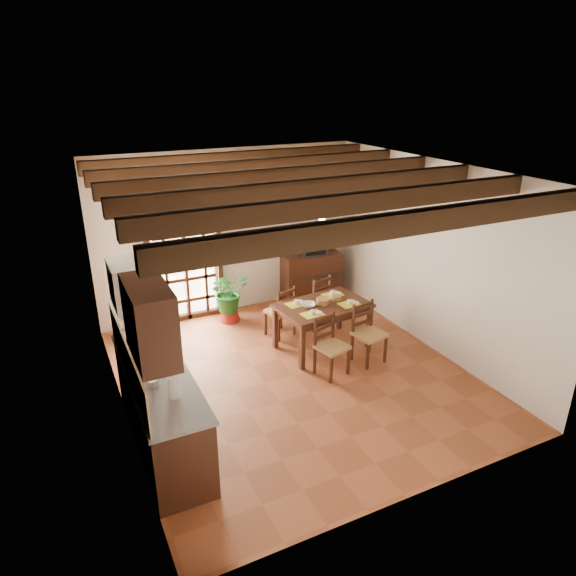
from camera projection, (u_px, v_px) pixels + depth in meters
ground_plane at (294, 375)px, 7.13m from camera, size 5.00×5.00×0.00m
room_shell at (295, 251)px, 6.44m from camera, size 4.52×5.02×2.81m
ceiling_beams at (295, 181)px, 6.11m from camera, size 4.50×4.34×0.20m
french_door at (184, 253)px, 8.40m from camera, size 1.26×0.11×2.32m
kitchen_counter at (160, 406)px, 5.66m from camera, size 0.64×2.25×1.38m
upper_cabinet at (150, 322)px, 4.51m from camera, size 0.35×0.80×0.70m
range_hood at (129, 285)px, 5.60m from camera, size 0.38×0.60×0.54m
counter_items at (154, 364)px, 5.55m from camera, size 0.50×1.43×0.25m
dining_table at (323, 310)px, 7.64m from camera, size 1.41×0.99×0.72m
chair_near_left at (331, 356)px, 7.08m from camera, size 0.48×0.46×0.86m
chair_near_right at (368, 344)px, 7.40m from camera, size 0.46×0.45×0.88m
chair_far_left at (280, 320)px, 8.15m from camera, size 0.48×0.47×0.84m
chair_far_right at (315, 310)px, 8.47m from camera, size 0.51×0.49×0.90m
table_setting at (323, 304)px, 7.61m from camera, size 0.97×0.65×0.09m
table_bowl at (308, 305)px, 7.52m from camera, size 0.28×0.28×0.05m
sideboard at (311, 277)px, 9.40m from camera, size 1.09×0.56×0.90m
crt_tv at (312, 244)px, 9.15m from camera, size 0.51×0.48×0.39m
fuse_box at (308, 204)px, 9.13m from camera, size 0.25×0.03×0.32m
plant_pot at (230, 314)px, 8.70m from camera, size 0.34×0.34×0.21m
potted_plant at (229, 290)px, 8.53m from camera, size 1.82×1.62×1.85m
wall_shelf at (365, 225)px, 8.75m from camera, size 0.20×0.42×0.20m
shelf_vase at (365, 217)px, 8.70m from camera, size 0.15×0.15×0.15m
shelf_flowers at (366, 205)px, 8.62m from camera, size 0.14×0.14×0.36m
framed_picture at (371, 193)px, 8.58m from camera, size 0.03×0.32×0.32m
pendant_lamp at (322, 213)px, 7.17m from camera, size 0.36×0.36×0.84m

